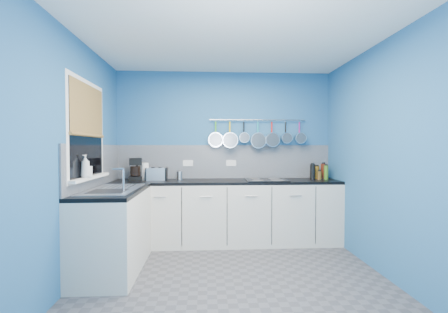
{
  "coord_description": "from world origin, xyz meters",
  "views": [
    {
      "loc": [
        -0.27,
        -3.12,
        1.36
      ],
      "look_at": [
        -0.05,
        0.75,
        1.25
      ],
      "focal_mm": 24.51,
      "sensor_mm": 36.0,
      "label": 1
    }
  ],
  "objects": [
    {
      "name": "condiment_5",
      "position": [
        1.26,
        1.22,
        1.01
      ],
      "size": [
        0.07,
        0.07,
        0.22
      ],
      "primitive_type": "cylinder",
      "color": "black",
      "rests_on": "worktop_back"
    },
    {
      "name": "ceiling",
      "position": [
        0.0,
        0.0,
        2.51
      ],
      "size": [
        3.2,
        3.0,
        0.02
      ],
      "primitive_type": "cube",
      "color": "white",
      "rests_on": "ground"
    },
    {
      "name": "mixer_tap",
      "position": [
        -1.14,
        0.12,
        1.03
      ],
      "size": [
        0.12,
        0.08,
        0.26
      ],
      "primitive_type": null,
      "color": "silver",
      "rests_on": "worktop_left"
    },
    {
      "name": "bamboo_blind",
      "position": [
        -1.56,
        0.3,
        1.77
      ],
      "size": [
        0.01,
        0.9,
        0.55
      ],
      "primitive_type": "cube",
      "color": "olive",
      "rests_on": "wall_left"
    },
    {
      "name": "pan_3",
      "position": [
        0.5,
        1.44,
        1.56
      ],
      "size": [
        0.24,
        0.09,
        0.43
      ],
      "primitive_type": null,
      "color": "silver",
      "rests_on": "pot_rail"
    },
    {
      "name": "worktop_back",
      "position": [
        0.0,
        1.2,
        0.88
      ],
      "size": [
        3.2,
        0.6,
        0.04
      ],
      "primitive_type": "cube",
      "color": "black",
      "rests_on": "cabinet_run_back"
    },
    {
      "name": "cabinet_run_left",
      "position": [
        -1.3,
        0.3,
        0.43
      ],
      "size": [
        0.6,
        1.2,
        0.86
      ],
      "primitive_type": "cube",
      "color": "beige",
      "rests_on": "ground"
    },
    {
      "name": "soap_bottle_a",
      "position": [
        -1.53,
        0.13,
        1.17
      ],
      "size": [
        0.11,
        0.11,
        0.24
      ],
      "primitive_type": "imported",
      "rotation": [
        0.0,
        0.0,
        -0.18
      ],
      "color": "white",
      "rests_on": "window_sill"
    },
    {
      "name": "condiment_2",
      "position": [
        1.29,
        1.32,
        0.96
      ],
      "size": [
        0.06,
        0.06,
        0.11
      ],
      "primitive_type": "cylinder",
      "color": "#265919",
      "rests_on": "worktop_back"
    },
    {
      "name": "pan_4",
      "position": [
        0.71,
        1.44,
        1.57
      ],
      "size": [
        0.22,
        0.1,
        0.41
      ],
      "primitive_type": null,
      "color": "silver",
      "rests_on": "pot_rail"
    },
    {
      "name": "hob",
      "position": [
        0.57,
        1.15,
        0.91
      ],
      "size": [
        0.57,
        0.5,
        0.01
      ],
      "primitive_type": "cube",
      "color": "black",
      "rests_on": "worktop_back"
    },
    {
      "name": "wall_front",
      "position": [
        0.0,
        -1.51,
        1.25
      ],
      "size": [
        3.2,
        0.02,
        2.5
      ],
      "primitive_type": "cube",
      "color": "#255D90",
      "rests_on": "ground"
    },
    {
      "name": "pan_1",
      "position": [
        0.08,
        1.44,
        1.57
      ],
      "size": [
        0.23,
        0.12,
        0.42
      ],
      "primitive_type": null,
      "color": "silver",
      "rests_on": "pot_rail"
    },
    {
      "name": "condiment_4",
      "position": [
        1.37,
        1.23,
        0.96
      ],
      "size": [
        0.07,
        0.07,
        0.12
      ],
      "primitive_type": "cylinder",
      "color": "brown",
      "rests_on": "worktop_back"
    },
    {
      "name": "canister",
      "position": [
        -0.66,
        1.3,
        0.96
      ],
      "size": [
        0.08,
        0.08,
        0.12
      ],
      "primitive_type": "cylinder",
      "rotation": [
        0.0,
        0.0,
        -0.03
      ],
      "color": "silver",
      "rests_on": "worktop_back"
    },
    {
      "name": "wall_right",
      "position": [
        1.61,
        0.0,
        1.25
      ],
      "size": [
        0.02,
        3.0,
        2.5
      ],
      "primitive_type": "cube",
      "color": "#255D90",
      "rests_on": "ground"
    },
    {
      "name": "floor",
      "position": [
        0.0,
        0.0,
        -0.01
      ],
      "size": [
        3.2,
        3.0,
        0.02
      ],
      "primitive_type": "cube",
      "color": "#47474C",
      "rests_on": "ground"
    },
    {
      "name": "condiment_1",
      "position": [
        1.36,
        1.31,
        0.99
      ],
      "size": [
        0.07,
        0.07,
        0.19
      ],
      "primitive_type": "cylinder",
      "color": "#8C5914",
      "rests_on": "worktop_back"
    },
    {
      "name": "socket_left",
      "position": [
        -0.55,
        1.48,
        1.13
      ],
      "size": [
        0.15,
        0.01,
        0.09
      ],
      "primitive_type": "cube",
      "color": "white",
      "rests_on": "backsplash_back"
    },
    {
      "name": "pan_2",
      "position": [
        0.29,
        1.44,
        1.61
      ],
      "size": [
        0.16,
        0.1,
        0.35
      ],
      "primitive_type": null,
      "color": "silver",
      "rests_on": "pot_rail"
    },
    {
      "name": "soap_bottle_b",
      "position": [
        -1.53,
        0.16,
        1.14
      ],
      "size": [
        0.1,
        0.1,
        0.17
      ],
      "primitive_type": "imported",
      "rotation": [
        0.0,
        0.0,
        -0.29
      ],
      "color": "white",
      "rests_on": "window_sill"
    },
    {
      "name": "wall_left",
      "position": [
        -1.61,
        0.0,
        1.25
      ],
      "size": [
        0.02,
        3.0,
        2.5
      ],
      "primitive_type": "cube",
      "color": "#255D90",
      "rests_on": "ground"
    },
    {
      "name": "window_sill",
      "position": [
        -1.55,
        0.3,
        1.04
      ],
      "size": [
        0.1,
        0.98,
        0.03
      ],
      "primitive_type": "cube",
      "color": "white",
      "rests_on": "wall_left"
    },
    {
      "name": "window_frame",
      "position": [
        -1.58,
        0.3,
        1.55
      ],
      "size": [
        0.01,
        1.0,
        1.1
      ],
      "primitive_type": "cube",
      "color": "white",
      "rests_on": "wall_left"
    },
    {
      "name": "pan_0",
      "position": [
        -0.13,
        1.44,
        1.58
      ],
      "size": [
        0.22,
        0.05,
        0.41
      ],
      "primitive_type": null,
      "color": "silver",
      "rests_on": "pot_rail"
    },
    {
      "name": "backsplash_back",
      "position": [
        0.0,
        1.49,
        1.15
      ],
      "size": [
        3.2,
        0.02,
        0.5
      ],
      "primitive_type": "cube",
      "color": "gray",
      "rests_on": "wall_back"
    },
    {
      "name": "wall_back",
      "position": [
        0.0,
        1.51,
        1.25
      ],
      "size": [
        3.2,
        0.02,
        2.5
      ],
      "primitive_type": "cube",
      "color": "#255D90",
      "rests_on": "ground"
    },
    {
      "name": "coffee_maker",
      "position": [
        -1.27,
        1.22,
        1.06
      ],
      "size": [
        0.21,
        0.22,
        0.32
      ],
      "primitive_type": null,
      "rotation": [
        0.0,
        0.0,
        0.16
      ],
      "color": "black",
      "rests_on": "worktop_back"
    },
    {
      "name": "socket_right",
      "position": [
        0.1,
        1.48,
        1.13
      ],
      "size": [
        0.15,
        0.01,
        0.09
      ],
      "primitive_type": "cube",
      "color": "white",
      "rests_on": "backsplash_back"
    },
    {
      "name": "condiment_0",
      "position": [
        1.46,
        1.32,
        1.01
      ],
      "size": [
        0.07,
        0.07,
        0.22
      ],
      "primitive_type": "cylinder",
      "color": "#4C190C",
      "rests_on": "worktop_back"
    },
    {
      "name": "cabinet_run_back",
      "position": [
        0.0,
        1.2,
        0.43
      ],
      "size": [
        3.2,
        0.6,
        0.86
      ],
      "primitive_type": "cube",
      "color": "beige",
      "rests_on": "ground"
    },
    {
      "name": "pan_6",
      "position": [
        1.14,
        1.44,
        1.6
      ],
      "size": [
        0.17,
        0.11,
        0.36
      ],
      "primitive_type": null,
      "color": "silver",
      "rests_on": "pot_rail"
    },
    {
      "name": "worktop_left",
      "position": [
        -1.3,
        0.3,
        0.88
      ],
      "size": [
        0.6,
        1.2,
        0.04
      ],
      "primitive_type": "cube",
      "color": "black",
      "rests_on": "cabinet_run_left"
    },
    {
      "name": "pan_5",
      "position": [
        0.92,
        1.44,
        1.6
      ],
      "size": [
        0.17,
        0.12,
        0.36
      ],
      "primitive_type": null,
      "color": "silver",
      "rests_on": "pot_rail"
    },
    {
      "name": "sink_unit",
      "position": [
        -1.3,
        0.3,
        0.9
      ],
      "size": [
        0.5,
        0.95,
        0.01
      ],
      "primitive_type": "cube",
      "color": "silver",
      "rests_on": "worktop_left"
    },
    {
      "name": "paper_towel",
      "position": [
        -1.16,
        1.31,
        1.02
      ],
      "size": [
        0.14,
        0.14,
        0.25
      ],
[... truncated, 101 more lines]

